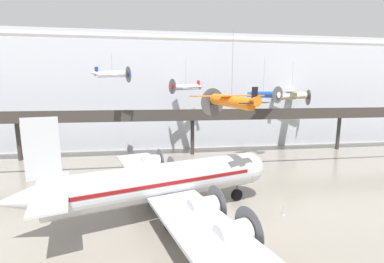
{
  "coord_description": "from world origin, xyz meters",
  "views": [
    {
      "loc": [
        -6.76,
        -20.93,
        12.13
      ],
      "look_at": [
        -2.67,
        7.81,
        7.39
      ],
      "focal_mm": 24.0,
      "sensor_mm": 36.0,
      "label": 1
    }
  ],
  "objects_px": {
    "suspended_plane_silver_racer": "(186,87)",
    "suspended_plane_cream_biplane": "(291,96)",
    "airliner_silver_main": "(157,183)",
    "stanchion_barrier": "(283,212)",
    "suspended_plane_blue_trainer": "(263,95)",
    "suspended_plane_white_twin": "(112,74)",
    "suspended_plane_orange_highwing": "(232,101)"
  },
  "relations": [
    {
      "from": "suspended_plane_white_twin",
      "to": "suspended_plane_cream_biplane",
      "type": "relative_size",
      "value": 0.77
    },
    {
      "from": "suspended_plane_silver_racer",
      "to": "suspended_plane_blue_trainer",
      "type": "bearing_deg",
      "value": 135.04
    },
    {
      "from": "suspended_plane_silver_racer",
      "to": "suspended_plane_cream_biplane",
      "type": "relative_size",
      "value": 0.82
    },
    {
      "from": "suspended_plane_cream_biplane",
      "to": "suspended_plane_blue_trainer",
      "type": "relative_size",
      "value": 1.17
    },
    {
      "from": "airliner_silver_main",
      "to": "suspended_plane_white_twin",
      "type": "distance_m",
      "value": 22.68
    },
    {
      "from": "suspended_plane_blue_trainer",
      "to": "suspended_plane_orange_highwing",
      "type": "height_order",
      "value": "suspended_plane_blue_trainer"
    },
    {
      "from": "suspended_plane_cream_biplane",
      "to": "suspended_plane_orange_highwing",
      "type": "distance_m",
      "value": 33.2
    },
    {
      "from": "suspended_plane_silver_racer",
      "to": "suspended_plane_orange_highwing",
      "type": "height_order",
      "value": "suspended_plane_silver_racer"
    },
    {
      "from": "airliner_silver_main",
      "to": "stanchion_barrier",
      "type": "relative_size",
      "value": 26.08
    },
    {
      "from": "suspended_plane_silver_racer",
      "to": "suspended_plane_cream_biplane",
      "type": "height_order",
      "value": "suspended_plane_silver_racer"
    },
    {
      "from": "suspended_plane_white_twin",
      "to": "stanchion_barrier",
      "type": "distance_m",
      "value": 30.77
    },
    {
      "from": "suspended_plane_white_twin",
      "to": "stanchion_barrier",
      "type": "xyz_separation_m",
      "value": [
        18.64,
        -19.97,
        -14.16
      ]
    },
    {
      "from": "suspended_plane_silver_racer",
      "to": "suspended_plane_cream_biplane",
      "type": "distance_m",
      "value": 22.43
    },
    {
      "from": "airliner_silver_main",
      "to": "suspended_plane_blue_trainer",
      "type": "xyz_separation_m",
      "value": [
        18.61,
        19.64,
        7.74
      ]
    },
    {
      "from": "airliner_silver_main",
      "to": "suspended_plane_cream_biplane",
      "type": "xyz_separation_m",
      "value": [
        27.9,
        26.84,
        7.28
      ]
    },
    {
      "from": "suspended_plane_silver_racer",
      "to": "suspended_plane_blue_trainer",
      "type": "xyz_separation_m",
      "value": [
        12.96,
        -4.92,
        -1.32
      ]
    },
    {
      "from": "suspended_plane_cream_biplane",
      "to": "airliner_silver_main",
      "type": "bearing_deg",
      "value": -121.99
    },
    {
      "from": "suspended_plane_silver_racer",
      "to": "stanchion_barrier",
      "type": "xyz_separation_m",
      "value": [
        6.49,
        -25.76,
        -12.26
      ]
    },
    {
      "from": "suspended_plane_white_twin",
      "to": "suspended_plane_orange_highwing",
      "type": "height_order",
      "value": "suspended_plane_white_twin"
    },
    {
      "from": "airliner_silver_main",
      "to": "stanchion_barrier",
      "type": "bearing_deg",
      "value": -22.84
    },
    {
      "from": "suspended_plane_white_twin",
      "to": "suspended_plane_blue_trainer",
      "type": "distance_m",
      "value": 25.32
    },
    {
      "from": "airliner_silver_main",
      "to": "suspended_plane_orange_highwing",
      "type": "distance_m",
      "value": 10.5
    },
    {
      "from": "suspended_plane_blue_trainer",
      "to": "suspended_plane_silver_racer",
      "type": "bearing_deg",
      "value": -139.45
    },
    {
      "from": "suspended_plane_blue_trainer",
      "to": "stanchion_barrier",
      "type": "relative_size",
      "value": 7.22
    },
    {
      "from": "stanchion_barrier",
      "to": "airliner_silver_main",
      "type": "bearing_deg",
      "value": 174.37
    },
    {
      "from": "suspended_plane_orange_highwing",
      "to": "stanchion_barrier",
      "type": "xyz_separation_m",
      "value": [
        4.88,
        -2.02,
        -10.75
      ]
    },
    {
      "from": "suspended_plane_cream_biplane",
      "to": "suspended_plane_blue_trainer",
      "type": "height_order",
      "value": "suspended_plane_blue_trainer"
    },
    {
      "from": "suspended_plane_blue_trainer",
      "to": "suspended_plane_orange_highwing",
      "type": "bearing_deg",
      "value": -59.74
    },
    {
      "from": "airliner_silver_main",
      "to": "suspended_plane_blue_trainer",
      "type": "height_order",
      "value": "suspended_plane_blue_trainer"
    },
    {
      "from": "stanchion_barrier",
      "to": "suspended_plane_blue_trainer",
      "type": "bearing_deg",
      "value": 72.77
    },
    {
      "from": "suspended_plane_white_twin",
      "to": "airliner_silver_main",
      "type": "bearing_deg",
      "value": -56.71
    },
    {
      "from": "suspended_plane_orange_highwing",
      "to": "suspended_plane_silver_racer",
      "type": "bearing_deg",
      "value": -19.66
    }
  ]
}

